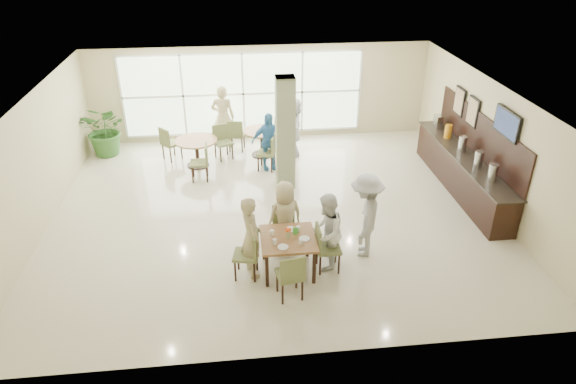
{
  "coord_description": "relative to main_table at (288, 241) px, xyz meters",
  "views": [
    {
      "loc": [
        -0.81,
        -10.28,
        6.01
      ],
      "look_at": [
        0.2,
        -1.2,
        1.1
      ],
      "focal_mm": 32.0,
      "sensor_mm": 36.0,
      "label": 1
    }
  ],
  "objects": [
    {
      "name": "teen_far",
      "position": [
        0.02,
        0.74,
        0.09
      ],
      "size": [
        0.83,
        0.62,
        1.51
      ],
      "primitive_type": "imported",
      "rotation": [
        0.0,
        0.0,
        3.47
      ],
      "color": "tan",
      "rests_on": "ground"
    },
    {
      "name": "framed_art_b",
      "position": [
        4.87,
        4.13,
        1.19
      ],
      "size": [
        0.05,
        0.55,
        0.7
      ],
      "color": "black",
      "rests_on": "ground"
    },
    {
      "name": "wall_tv",
      "position": [
        4.86,
        1.73,
        1.49
      ],
      "size": [
        0.06,
        1.0,
        0.58
      ],
      "color": "black",
      "rests_on": "ground"
    },
    {
      "name": "chairs_table_right",
      "position": [
        -0.11,
        5.45,
        -0.19
      ],
      "size": [
        1.99,
        1.95,
        0.95
      ],
      "color": "#62693A",
      "rests_on": "ground"
    },
    {
      "name": "framed_art_a",
      "position": [
        4.87,
        3.33,
        1.19
      ],
      "size": [
        0.05,
        0.55,
        0.7
      ],
      "color": "black",
      "rests_on": "ground"
    },
    {
      "name": "teen_right",
      "position": [
        0.73,
        0.07,
        0.11
      ],
      "size": [
        0.82,
        0.92,
        1.55
      ],
      "primitive_type": "imported",
      "rotation": [
        0.0,
        0.0,
        -1.94
      ],
      "color": "white",
      "rests_on": "ground"
    },
    {
      "name": "potted_plant",
      "position": [
        -4.46,
        6.0,
        0.08
      ],
      "size": [
        1.75,
        1.75,
        1.5
      ],
      "primitive_type": "imported",
      "rotation": [
        0.0,
        0.0,
        -0.38
      ],
      "color": "#306126",
      "rests_on": "ground"
    },
    {
      "name": "round_table_left",
      "position": [
        -1.92,
        4.98,
        -0.09
      ],
      "size": [
        1.13,
        1.13,
        0.75
      ],
      "color": "brown",
      "rests_on": "ground"
    },
    {
      "name": "window_bank",
      "position": [
        -0.58,
        6.79,
        0.74
      ],
      "size": [
        7.0,
        0.04,
        7.0
      ],
      "color": "silver",
      "rests_on": "ground"
    },
    {
      "name": "teen_left",
      "position": [
        -0.69,
        -0.0,
        0.15
      ],
      "size": [
        0.54,
        0.68,
        1.64
      ],
      "primitive_type": "imported",
      "rotation": [
        0.0,
        0.0,
        1.85
      ],
      "color": "tan",
      "rests_on": "ground"
    },
    {
      "name": "column",
      "position": [
        0.32,
        3.53,
        0.74
      ],
      "size": [
        0.45,
        0.45,
        2.8
      ],
      "primitive_type": "cube",
      "color": "#707F58",
      "rests_on": "ground"
    },
    {
      "name": "adult_standing",
      "position": [
        -1.2,
        6.22,
        0.26
      ],
      "size": [
        0.73,
        0.54,
        1.84
      ],
      "primitive_type": "imported",
      "rotation": [
        0.0,
        0.0,
        2.98
      ],
      "color": "tan",
      "rests_on": "ground"
    },
    {
      "name": "teen_standing",
      "position": [
        1.57,
        0.43,
        0.21
      ],
      "size": [
        0.98,
        1.28,
        1.75
      ],
      "primitive_type": "imported",
      "rotation": [
        0.0,
        0.0,
        -1.9
      ],
      "color": "#A5A5A8",
      "rests_on": "ground"
    },
    {
      "name": "adult_b",
      "position": [
        0.75,
        5.46,
        0.17
      ],
      "size": [
        0.76,
        1.58,
        1.66
      ],
      "primitive_type": "imported",
      "rotation": [
        0.0,
        0.0,
        -1.51
      ],
      "color": "white",
      "rests_on": "ground"
    },
    {
      "name": "chairs_main_table",
      "position": [
        -0.02,
        -0.04,
        -0.19
      ],
      "size": [
        2.05,
        1.93,
        0.95
      ],
      "color": "#62693A",
      "rests_on": "ground"
    },
    {
      "name": "ground",
      "position": [
        -0.08,
        2.33,
        -0.66
      ],
      "size": [
        10.0,
        10.0,
        0.0
      ],
      "primitive_type": "plane",
      "color": "beige",
      "rests_on": "ground"
    },
    {
      "name": "round_table_right",
      "position": [
        -0.13,
        5.48,
        -0.11
      ],
      "size": [
        1.03,
        1.03,
        0.75
      ],
      "color": "brown",
      "rests_on": "ground"
    },
    {
      "name": "buffet_counter",
      "position": [
        4.62,
        2.84,
        -0.11
      ],
      "size": [
        0.64,
        4.7,
        1.95
      ],
      "color": "black",
      "rests_on": "ground"
    },
    {
      "name": "tabletop_clutter",
      "position": [
        0.02,
        -0.01,
        0.14
      ],
      "size": [
        0.72,
        0.78,
        0.21
      ],
      "color": "white",
      "rests_on": "main_table"
    },
    {
      "name": "room_shell",
      "position": [
        -0.08,
        2.33,
        1.04
      ],
      "size": [
        10.0,
        10.0,
        10.0
      ],
      "color": "white",
      "rests_on": "ground"
    },
    {
      "name": "adult_a",
      "position": [
        -0.02,
        4.58,
        0.12
      ],
      "size": [
        0.99,
        0.67,
        1.56
      ],
      "primitive_type": "imported",
      "rotation": [
        0.0,
        0.0,
        0.18
      ],
      "color": "teal",
      "rests_on": "ground"
    },
    {
      "name": "main_table",
      "position": [
        0.0,
        0.0,
        0.0
      ],
      "size": [
        1.03,
        1.03,
        0.75
      ],
      "color": "brown",
      "rests_on": "ground"
    },
    {
      "name": "chairs_table_left",
      "position": [
        -1.89,
        4.99,
        -0.19
      ],
      "size": [
        2.05,
        1.92,
        0.95
      ],
      "color": "#62693A",
      "rests_on": "ground"
    }
  ]
}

